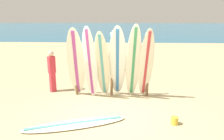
# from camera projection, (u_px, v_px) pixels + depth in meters

# --- Properties ---
(ground_plane) EXTENTS (120.00, 120.00, 0.00)m
(ground_plane) POSITION_uv_depth(u_px,v_px,m) (109.00, 118.00, 5.89)
(ground_plane) COLOR tan
(ocean_water) EXTENTS (120.00, 80.00, 0.01)m
(ocean_water) POSITION_uv_depth(u_px,v_px,m) (121.00, 27.00, 62.14)
(ocean_water) COLOR #196B93
(ocean_water) RESTS_ON ground
(surfboard_rack) EXTENTS (2.59, 0.09, 1.09)m
(surfboard_rack) POSITION_uv_depth(u_px,v_px,m) (112.00, 76.00, 7.49)
(surfboard_rack) COLOR brown
(surfboard_rack) RESTS_ON ground
(surfboard_leaning_far_left) EXTENTS (0.67, 1.11, 2.42)m
(surfboard_leaning_far_left) POSITION_uv_depth(u_px,v_px,m) (76.00, 64.00, 7.07)
(surfboard_leaning_far_left) COLOR white
(surfboard_leaning_far_left) RESTS_ON ground
(surfboard_leaning_left) EXTENTS (0.58, 0.67, 2.45)m
(surfboard_leaning_left) POSITION_uv_depth(u_px,v_px,m) (90.00, 63.00, 7.05)
(surfboard_leaning_left) COLOR white
(surfboard_leaning_left) RESTS_ON ground
(surfboard_leaning_center_left) EXTENTS (0.58, 0.98, 2.32)m
(surfboard_leaning_center_left) POSITION_uv_depth(u_px,v_px,m) (102.00, 65.00, 7.05)
(surfboard_leaning_center_left) COLOR beige
(surfboard_leaning_center_left) RESTS_ON ground
(surfboard_leaning_center) EXTENTS (0.59, 1.16, 2.48)m
(surfboard_leaning_center) POSITION_uv_depth(u_px,v_px,m) (117.00, 63.00, 7.06)
(surfboard_leaning_center) COLOR white
(surfboard_leaning_center) RESTS_ON ground
(surfboard_leaning_center_right) EXTENTS (0.58, 0.84, 2.53)m
(surfboard_leaning_center_right) POSITION_uv_depth(u_px,v_px,m) (133.00, 62.00, 7.03)
(surfboard_leaning_center_right) COLOR silver
(surfboard_leaning_center_right) RESTS_ON ground
(surfboard_leaning_right) EXTENTS (0.56, 0.85, 2.40)m
(surfboard_leaning_right) POSITION_uv_depth(u_px,v_px,m) (146.00, 64.00, 7.06)
(surfboard_leaning_right) COLOR silver
(surfboard_leaning_right) RESTS_ON ground
(surfboard_lying_on_sand) EXTENTS (2.70, 1.38, 0.08)m
(surfboard_lying_on_sand) POSITION_uv_depth(u_px,v_px,m) (75.00, 124.00, 5.50)
(surfboard_lying_on_sand) COLOR silver
(surfboard_lying_on_sand) RESTS_ON ground
(beachgoer_standing) EXTENTS (0.28, 0.29, 1.54)m
(beachgoer_standing) POSITION_uv_depth(u_px,v_px,m) (52.00, 69.00, 7.83)
(beachgoer_standing) COLOR #D8333F
(beachgoer_standing) RESTS_ON ground
(small_boat_offshore) EXTENTS (1.43, 2.78, 0.71)m
(small_boat_offshore) POSITION_uv_depth(u_px,v_px,m) (114.00, 33.00, 33.45)
(small_boat_offshore) COLOR silver
(small_boat_offshore) RESTS_ON ocean_water
(sand_bucket) EXTENTS (0.18, 0.18, 0.21)m
(sand_bucket) POSITION_uv_depth(u_px,v_px,m) (175.00, 121.00, 5.54)
(sand_bucket) COLOR gold
(sand_bucket) RESTS_ON ground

